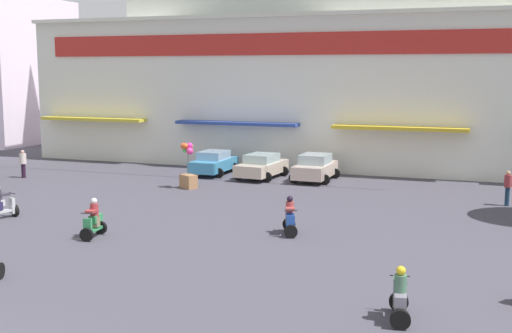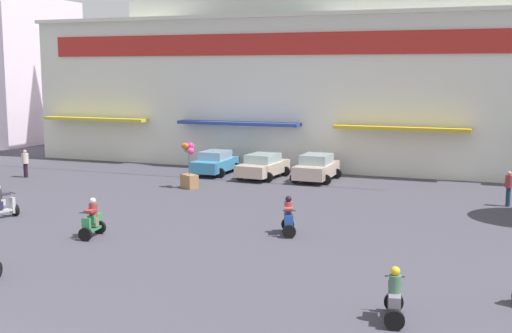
{
  "view_description": "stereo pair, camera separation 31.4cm",
  "coord_description": "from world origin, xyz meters",
  "px_view_note": "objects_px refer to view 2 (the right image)",
  "views": [
    {
      "loc": [
        10.9,
        -10.0,
        6.43
      ],
      "look_at": [
        0.21,
        19.16,
        1.88
      ],
      "focal_mm": 46.66,
      "sensor_mm": 36.0,
      "label": 1
    },
    {
      "loc": [
        11.19,
        -9.89,
        6.43
      ],
      "look_at": [
        0.21,
        19.16,
        1.88
      ],
      "focal_mm": 46.66,
      "sensor_mm": 36.0,
      "label": 2
    }
  ],
  "objects_px": {
    "parked_car_2": "(316,168)",
    "scooter_rider_3": "(1,204)",
    "scooter_rider_7": "(288,218)",
    "scooter_rider_6": "(92,221)",
    "pedestrian_1": "(509,186)",
    "balloon_vendor_cart": "(189,168)",
    "scooter_rider_5": "(394,298)",
    "pedestrian_0": "(25,162)",
    "parked_car_0": "(215,163)",
    "parked_car_1": "(263,166)"
  },
  "relations": [
    {
      "from": "parked_car_2",
      "to": "scooter_rider_7",
      "type": "relative_size",
      "value": 2.57
    },
    {
      "from": "balloon_vendor_cart",
      "to": "scooter_rider_7",
      "type": "bearing_deg",
      "value": -43.64
    },
    {
      "from": "scooter_rider_5",
      "to": "balloon_vendor_cart",
      "type": "relative_size",
      "value": 0.61
    },
    {
      "from": "parked_car_2",
      "to": "scooter_rider_5",
      "type": "bearing_deg",
      "value": -69.15
    },
    {
      "from": "scooter_rider_7",
      "to": "pedestrian_0",
      "type": "relative_size",
      "value": 0.91
    },
    {
      "from": "parked_car_0",
      "to": "pedestrian_0",
      "type": "bearing_deg",
      "value": -153.36
    },
    {
      "from": "scooter_rider_6",
      "to": "balloon_vendor_cart",
      "type": "bearing_deg",
      "value": 96.72
    },
    {
      "from": "parked_car_1",
      "to": "scooter_rider_6",
      "type": "distance_m",
      "value": 15.59
    },
    {
      "from": "parked_car_0",
      "to": "parked_car_1",
      "type": "distance_m",
      "value": 3.29
    },
    {
      "from": "scooter_rider_5",
      "to": "pedestrian_0",
      "type": "xyz_separation_m",
      "value": [
        -24.41,
        15.38,
        0.33
      ]
    },
    {
      "from": "scooter_rider_3",
      "to": "scooter_rider_7",
      "type": "bearing_deg",
      "value": 7.83
    },
    {
      "from": "parked_car_2",
      "to": "scooter_rider_3",
      "type": "xyz_separation_m",
      "value": [
        -10.19,
        -14.34,
        -0.15
      ]
    },
    {
      "from": "parked_car_0",
      "to": "balloon_vendor_cart",
      "type": "bearing_deg",
      "value": -82.31
    },
    {
      "from": "scooter_rider_5",
      "to": "balloon_vendor_cart",
      "type": "xyz_separation_m",
      "value": [
        -13.58,
        15.55,
        0.52
      ]
    },
    {
      "from": "scooter_rider_5",
      "to": "scooter_rider_7",
      "type": "distance_m",
      "value": 9.39
    },
    {
      "from": "pedestrian_1",
      "to": "parked_car_2",
      "type": "bearing_deg",
      "value": 160.05
    },
    {
      "from": "scooter_rider_3",
      "to": "balloon_vendor_cart",
      "type": "bearing_deg",
      "value": 65.53
    },
    {
      "from": "parked_car_1",
      "to": "pedestrian_1",
      "type": "bearing_deg",
      "value": -14.72
    },
    {
      "from": "scooter_rider_6",
      "to": "pedestrian_1",
      "type": "height_order",
      "value": "pedestrian_1"
    },
    {
      "from": "scooter_rider_5",
      "to": "scooter_rider_7",
      "type": "relative_size",
      "value": 1.02
    },
    {
      "from": "scooter_rider_6",
      "to": "pedestrian_0",
      "type": "bearing_deg",
      "value": 138.32
    },
    {
      "from": "parked_car_2",
      "to": "pedestrian_0",
      "type": "height_order",
      "value": "pedestrian_0"
    },
    {
      "from": "parked_car_0",
      "to": "pedestrian_0",
      "type": "relative_size",
      "value": 2.32
    },
    {
      "from": "scooter_rider_6",
      "to": "pedestrian_1",
      "type": "relative_size",
      "value": 0.91
    },
    {
      "from": "scooter_rider_5",
      "to": "scooter_rider_7",
      "type": "height_order",
      "value": "scooter_rider_7"
    },
    {
      "from": "parked_car_2",
      "to": "pedestrian_1",
      "type": "xyz_separation_m",
      "value": [
        10.44,
        -3.79,
        0.18
      ]
    },
    {
      "from": "parked_car_0",
      "to": "scooter_rider_3",
      "type": "xyz_separation_m",
      "value": [
        -3.69,
        -14.5,
        -0.1
      ]
    },
    {
      "from": "parked_car_1",
      "to": "balloon_vendor_cart",
      "type": "bearing_deg",
      "value": -119.67
    },
    {
      "from": "scooter_rider_3",
      "to": "pedestrian_0",
      "type": "relative_size",
      "value": 0.91
    },
    {
      "from": "pedestrian_1",
      "to": "balloon_vendor_cart",
      "type": "xyz_separation_m",
      "value": [
        -16.28,
        -0.98,
        0.16
      ]
    },
    {
      "from": "pedestrian_1",
      "to": "balloon_vendor_cart",
      "type": "distance_m",
      "value": 16.31
    },
    {
      "from": "balloon_vendor_cart",
      "to": "pedestrian_1",
      "type": "bearing_deg",
      "value": 3.44
    },
    {
      "from": "scooter_rider_3",
      "to": "pedestrian_1",
      "type": "height_order",
      "value": "pedestrian_1"
    },
    {
      "from": "scooter_rider_5",
      "to": "parked_car_2",
      "type": "bearing_deg",
      "value": 110.85
    },
    {
      "from": "parked_car_0",
      "to": "scooter_rider_3",
      "type": "bearing_deg",
      "value": -104.28
    },
    {
      "from": "parked_car_2",
      "to": "scooter_rider_7",
      "type": "xyz_separation_m",
      "value": [
        2.38,
        -12.61,
        -0.15
      ]
    },
    {
      "from": "scooter_rider_3",
      "to": "pedestrian_1",
      "type": "xyz_separation_m",
      "value": [
        20.64,
        10.55,
        0.33
      ]
    },
    {
      "from": "parked_car_1",
      "to": "scooter_rider_3",
      "type": "bearing_deg",
      "value": -116.21
    },
    {
      "from": "scooter_rider_6",
      "to": "balloon_vendor_cart",
      "type": "xyz_separation_m",
      "value": [
        -1.29,
        10.96,
        0.48
      ]
    },
    {
      "from": "parked_car_1",
      "to": "pedestrian_1",
      "type": "distance_m",
      "value": 14.14
    },
    {
      "from": "pedestrian_0",
      "to": "balloon_vendor_cart",
      "type": "bearing_deg",
      "value": 0.9
    },
    {
      "from": "scooter_rider_7",
      "to": "balloon_vendor_cart",
      "type": "distance_m",
      "value": 11.37
    },
    {
      "from": "parked_car_2",
      "to": "pedestrian_0",
      "type": "bearing_deg",
      "value": -163.49
    },
    {
      "from": "scooter_rider_5",
      "to": "scooter_rider_6",
      "type": "bearing_deg",
      "value": 159.54
    },
    {
      "from": "scooter_rider_7",
      "to": "parked_car_1",
      "type": "bearing_deg",
      "value": 114.34
    },
    {
      "from": "scooter_rider_5",
      "to": "scooter_rider_6",
      "type": "height_order",
      "value": "scooter_rider_6"
    },
    {
      "from": "parked_car_2",
      "to": "balloon_vendor_cart",
      "type": "xyz_separation_m",
      "value": [
        -5.84,
        -4.77,
        0.34
      ]
    },
    {
      "from": "balloon_vendor_cart",
      "to": "scooter_rider_6",
      "type": "bearing_deg",
      "value": -83.28
    },
    {
      "from": "pedestrian_0",
      "to": "pedestrian_1",
      "type": "xyz_separation_m",
      "value": [
        27.11,
        1.15,
        0.02
      ]
    },
    {
      "from": "scooter_rider_5",
      "to": "scooter_rider_6",
      "type": "distance_m",
      "value": 13.11
    }
  ]
}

